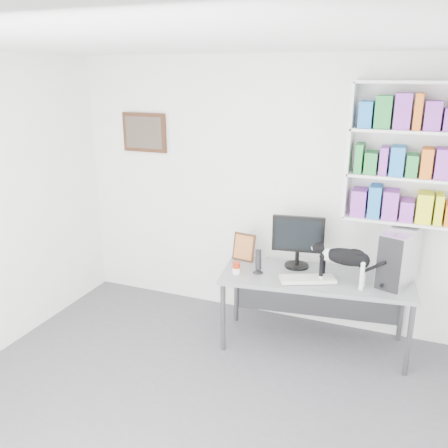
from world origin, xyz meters
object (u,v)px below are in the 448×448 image
Objects in this scene: desk at (314,311)px; pc_tower at (399,257)px; monitor at (298,241)px; speaker at (258,261)px; cat at (344,266)px; bookshelf at (409,154)px; keyboard at (307,279)px; leaning_print at (244,247)px; soup_can at (236,268)px.

desk is 3.51× the size of pc_tower.
pc_tower is (0.92, -0.02, -0.01)m from monitor.
desk is 7.29× the size of speaker.
monitor reaches higher than cat.
bookshelf is 1.63m from speaker.
desk is at bearing 165.32° from cat.
monitor is 0.41m from keyboard.
leaning_print is (-0.23, 0.25, 0.02)m from speaker.
bookshelf is 1.12m from cat.
leaning_print is at bearing 97.61° from soup_can.
speaker reaches higher than soup_can.
soup_can reaches higher than keyboard.
keyboard is at bearing -143.14° from pc_tower.
speaker is at bearing -146.62° from monitor.
monitor reaches higher than soup_can.
bookshelf reaches higher than speaker.
soup_can is at bearing 173.93° from speaker.
keyboard is 0.48m from speaker.
leaning_print is at bearing -171.91° from bookshelf.
speaker is at bearing -172.23° from cat.
cat is at bearing -135.53° from pc_tower.
pc_tower is at bearing -19.17° from speaker.
monitor is 0.65m from soup_can.
leaning_print reaches higher than soup_can.
monitor is at bearing 11.35° from speaker.
keyboard is (0.17, -0.29, -0.24)m from monitor.
desk is 16.12× the size of soup_can.
pc_tower is at bearing -10.38° from monitor.
leaning_print is at bearing 173.10° from cat.
desk is at bearing 16.47° from soup_can.
cat is (0.25, -0.09, 0.54)m from desk.
desk is 3.32× the size of monitor.
soup_can is at bearing -167.58° from cat.
monitor is at bearing -168.69° from bookshelf.
bookshelf is 11.50× the size of soup_can.
monitor is (-0.89, -0.18, -0.86)m from bookshelf.
bookshelf is 4.35× the size of leaning_print.
bookshelf is at bearing -10.17° from speaker.
desk is 3.00× the size of cat.
leaning_print is (-0.76, 0.13, 0.50)m from desk.
soup_can is (0.05, -0.34, -0.09)m from leaning_print.
pc_tower is 1.46m from soup_can.
cat is (0.48, -0.25, -0.08)m from monitor.
keyboard is 0.85× the size of cat.
leaning_print is 0.49× the size of cat.
desk is 0.73m from speaker.
speaker reaches higher than keyboard.
cat reaches higher than leaning_print.
speaker is 2.21× the size of soup_can.
leaning_print reaches higher than speaker.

